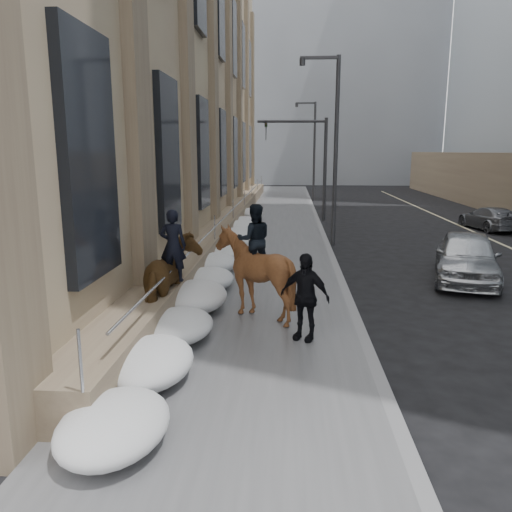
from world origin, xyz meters
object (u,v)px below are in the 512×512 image
at_px(mounted_horse_right, 254,269).
at_px(pedestrian, 305,297).
at_px(car_grey, 489,218).
at_px(mounted_horse_left, 173,277).
at_px(car_silver, 467,257).

distance_m(mounted_horse_right, pedestrian, 1.90).
xyz_separation_m(pedestrian, car_grey, (10.24, 16.83, -0.46)).
xyz_separation_m(mounted_horse_right, pedestrian, (1.19, -1.46, -0.23)).
bearing_deg(mounted_horse_left, car_silver, -150.25).
height_order(pedestrian, car_grey, pedestrian).
bearing_deg(mounted_horse_left, car_grey, -129.90).
xyz_separation_m(mounted_horse_left, mounted_horse_right, (1.90, 0.44, 0.12)).
height_order(mounted_horse_left, mounted_horse_right, mounted_horse_right).
bearing_deg(pedestrian, car_silver, 71.43).
distance_m(mounted_horse_left, pedestrian, 3.25).
relative_size(mounted_horse_right, pedestrian, 1.45).
bearing_deg(mounted_horse_right, pedestrian, 118.49).
distance_m(mounted_horse_right, car_grey, 19.16).
height_order(mounted_horse_right, car_silver, mounted_horse_right).
bearing_deg(car_grey, mounted_horse_left, 40.59).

